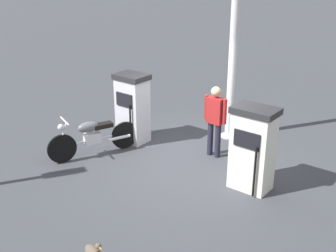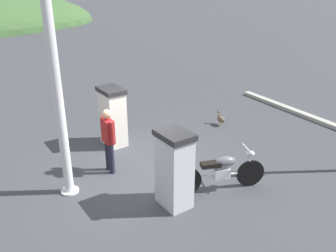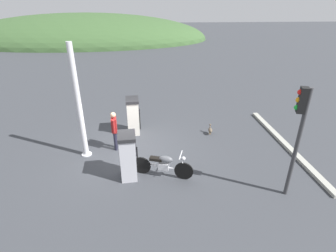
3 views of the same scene
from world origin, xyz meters
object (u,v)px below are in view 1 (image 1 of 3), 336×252
at_px(fuel_pump_far, 253,148).
at_px(wandering_duck, 94,252).
at_px(fuel_pump_near, 133,108).
at_px(canopy_support_pole, 233,54).
at_px(attendant_person, 215,117).
at_px(motorcycle_near_pump, 93,136).

relative_size(fuel_pump_far, wandering_duck, 3.68).
distance_m(fuel_pump_near, fuel_pump_far, 3.35).
relative_size(wandering_duck, canopy_support_pole, 0.10).
height_order(fuel_pump_far, attendant_person, fuel_pump_far).
distance_m(attendant_person, wandering_duck, 4.32).
height_order(motorcycle_near_pump, wandering_duck, motorcycle_near_pump).
bearing_deg(canopy_support_pole, fuel_pump_near, -40.94).
bearing_deg(canopy_support_pole, wandering_duck, 14.58).
xyz_separation_m(fuel_pump_near, motorcycle_near_pump, (1.18, -0.05, -0.37)).
bearing_deg(attendant_person, wandering_duck, 13.31).
relative_size(fuel_pump_far, canopy_support_pole, 0.38).
bearing_deg(fuel_pump_near, wandering_duck, 40.12).
height_order(fuel_pump_near, fuel_pump_far, fuel_pump_near).
bearing_deg(fuel_pump_near, fuel_pump_far, 90.00).
xyz_separation_m(fuel_pump_near, attendant_person, (-0.67, 1.95, 0.08)).
distance_m(fuel_pump_near, motorcycle_near_pump, 1.24).
bearing_deg(canopy_support_pole, attendant_person, 19.14).
relative_size(fuel_pump_near, attendant_person, 1.03).
bearing_deg(motorcycle_near_pump, wandering_duck, 52.30).
xyz_separation_m(attendant_person, wandering_duck, (4.15, 0.98, -0.71)).
xyz_separation_m(motorcycle_near_pump, wandering_duck, (2.30, 2.98, -0.26)).
bearing_deg(attendant_person, motorcycle_near_pump, -47.24).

